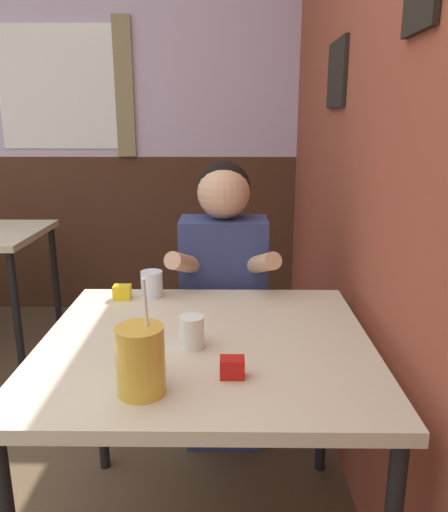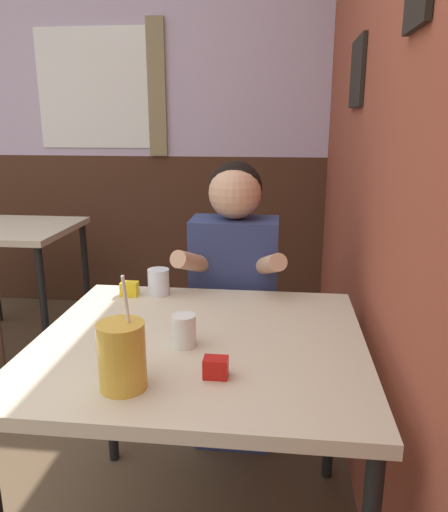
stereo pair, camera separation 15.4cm
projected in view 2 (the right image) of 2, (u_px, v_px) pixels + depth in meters
brick_wall_right at (366, 118)px, 2.02m from camera, size 0.08×4.61×2.70m
back_wall at (115, 118)px, 3.47m from camera, size 5.91×0.09×2.70m
main_table at (200, 360)px, 1.45m from camera, size 0.94×0.87×0.74m
background_table at (11, 241)px, 2.97m from camera, size 0.73×0.68×0.74m
person_seated at (234, 302)px, 2.02m from camera, size 0.42×0.41×1.19m
cocktail_pitcher at (122, 356)px, 1.15m from camera, size 0.11×0.11×0.28m
glass_near_pitcher at (159, 282)px, 1.78m from camera, size 0.08×0.08×0.09m
glass_center at (184, 330)px, 1.37m from camera, size 0.07×0.07×0.09m
condiment_ketchup at (216, 367)px, 1.21m from camera, size 0.06×0.04×0.05m
condiment_mustard at (129, 289)px, 1.77m from camera, size 0.06×0.04×0.05m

